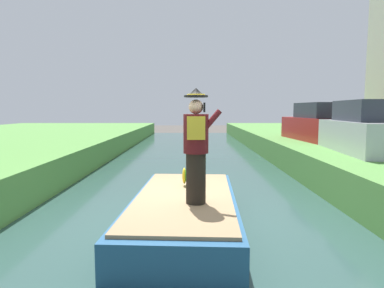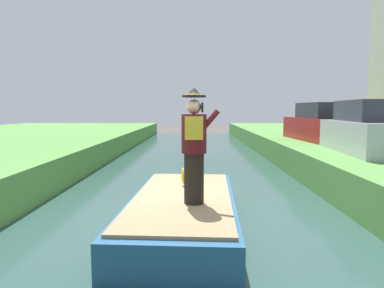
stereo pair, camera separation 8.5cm
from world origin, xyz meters
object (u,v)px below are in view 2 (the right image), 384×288
object	(u,v)px
person_pirate	(194,146)
parrot_plush	(190,174)
boat	(183,212)
parked_car_red	(322,125)
parked_car_silver	(369,130)

from	to	relation	value
person_pirate	parrot_plush	distance (m)	1.41
boat	parked_car_red	distance (m)	9.32
person_pirate	parrot_plush	size ratio (longest dim) A/B	3.25
boat	parked_car_red	size ratio (longest dim) A/B	1.04
parked_car_silver	parked_car_red	world-z (taller)	same
boat	parrot_plush	xyz separation A→B (m)	(0.12, 0.73, 0.55)
person_pirate	parked_car_silver	world-z (taller)	person_pirate
person_pirate	parked_car_red	distance (m)	9.54
person_pirate	parked_car_red	bearing A→B (deg)	67.97
parrot_plush	person_pirate	bearing A→B (deg)	-86.23
parked_car_silver	parrot_plush	bearing A→B (deg)	-147.92
parked_car_red	person_pirate	bearing A→B (deg)	-122.00
boat	parked_car_silver	world-z (taller)	parked_car_silver
parked_car_red	boat	bearing A→B (deg)	-124.71
person_pirate	boat	bearing A→B (deg)	122.27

